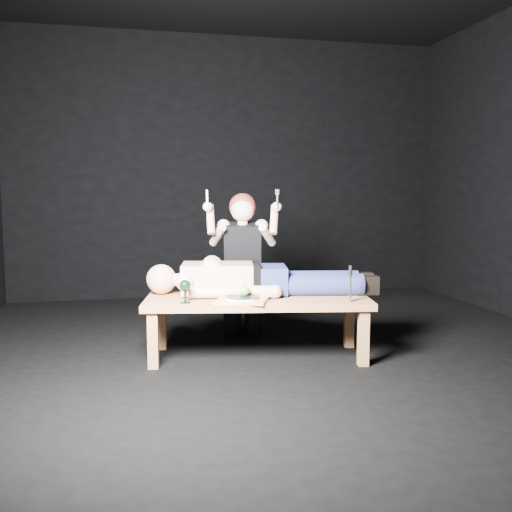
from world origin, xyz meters
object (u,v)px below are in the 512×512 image
Objects in this scene: lying_man at (264,275)px; goblet at (185,291)px; carving_knife at (350,284)px; serving_tray at (242,300)px; kneeling_woman at (243,263)px; table at (257,327)px.

goblet is at bearing -148.52° from lying_man.
lying_man is 6.89× the size of carving_knife.
goblet is at bearing 173.35° from serving_tray.
goblet is 0.64× the size of carving_knife.
lying_man is 1.42× the size of kneeling_woman.
goblet is at bearing -114.86° from kneeling_woman.
serving_tray is at bearing -117.83° from lying_man.
serving_tray is at bearing -123.76° from table.
lying_man is at bearing 52.11° from serving_tray.
serving_tray is at bearing -6.65° from goblet.
goblet is (-0.62, -0.24, -0.06)m from lying_man.
kneeling_woman is (-0.06, 0.50, 0.03)m from lying_man.
lying_man reaches higher than carving_knife.
lying_man is at bearing -70.94° from kneeling_woman.
goblet is (-0.39, 0.05, 0.07)m from serving_tray.
lying_man reaches higher than serving_tray.
goblet is at bearing 179.96° from carving_knife.
serving_tray is at bearing 178.17° from carving_knife.
kneeling_woman reaches higher than table.
table is at bearing -109.94° from lying_man.
kneeling_woman is at bearing 53.07° from goblet.
kneeling_woman is 7.57× the size of goblet.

